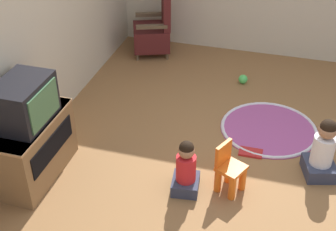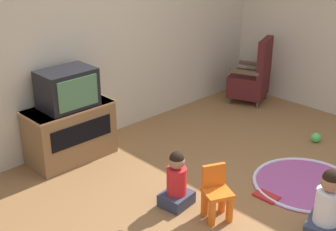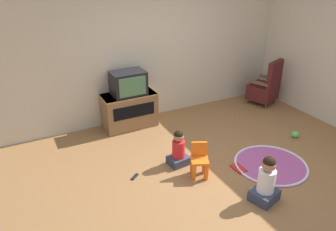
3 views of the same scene
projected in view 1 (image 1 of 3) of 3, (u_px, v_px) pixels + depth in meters
The scene contains 11 objects.
ground_plane at pixel (234, 162), 4.93m from camera, with size 30.00×30.00×0.00m, color olive.
wall_back at pixel (17, 14), 4.57m from camera, with size 5.79×0.12×2.87m.
tv_cabinet at pixel (31, 147), 4.60m from camera, with size 0.98×0.49×0.65m.
television at pixel (24, 102), 4.30m from camera, with size 0.60×0.42×0.43m.
black_armchair at pixel (155, 30), 6.86m from camera, with size 0.67×0.68×0.99m.
yellow_kid_chair at pixel (229, 171), 4.48m from camera, with size 0.32×0.32×0.51m.
play_mat at pixel (269, 129), 5.42m from camera, with size 1.12×1.12×0.04m.
child_watching_left at pixel (323, 152), 4.62m from camera, with size 0.41×0.38×0.66m.
child_watching_center at pixel (186, 169), 4.45m from camera, with size 0.32×0.29×0.58m.
toy_ball at pixel (243, 79), 6.28m from camera, with size 0.12×0.12×0.12m.
book at pixel (251, 152), 5.05m from camera, with size 0.16×0.25×0.02m.
Camera 1 is at (-3.86, -0.39, 3.17)m, focal length 50.00 mm.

